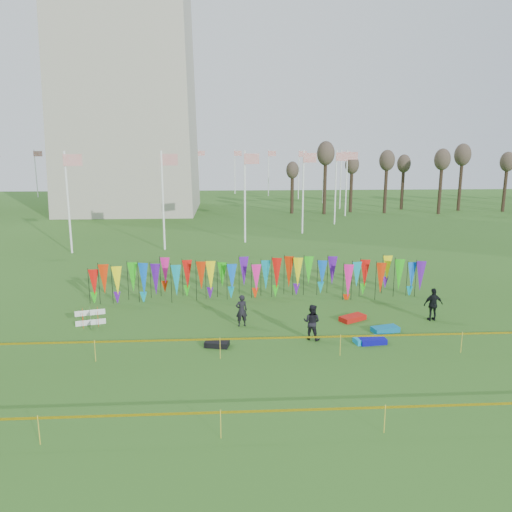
{
  "coord_description": "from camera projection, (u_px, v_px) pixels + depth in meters",
  "views": [
    {
      "loc": [
        -1.64,
        -19.82,
        8.18
      ],
      "look_at": [
        -0.09,
        6.0,
        2.59
      ],
      "focal_mm": 35.0,
      "sensor_mm": 36.0,
      "label": 1
    }
  ],
  "objects": [
    {
      "name": "caution_tape_near",
      "position": [
        264.0,
        339.0,
        19.76
      ],
      "size": [
        26.0,
        0.02,
        0.9
      ],
      "color": "#DABA04",
      "rests_on": "ground"
    },
    {
      "name": "person_mid",
      "position": [
        312.0,
        322.0,
        21.67
      ],
      "size": [
        0.9,
        0.77,
        1.58
      ],
      "primitive_type": "imported",
      "rotation": [
        0.0,
        0.0,
        2.68
      ],
      "color": "black",
      "rests_on": "ground"
    },
    {
      "name": "kite_bag_blue",
      "position": [
        372.0,
        341.0,
        21.36
      ],
      "size": [
        1.19,
        0.72,
        0.24
      ],
      "primitive_type": "cube",
      "rotation": [
        0.0,
        0.0,
        0.12
      ],
      "color": "#0A0AA4",
      "rests_on": "ground"
    },
    {
      "name": "kite_bag_turquoise",
      "position": [
        367.0,
        340.0,
        21.42
      ],
      "size": [
        1.21,
        0.77,
        0.22
      ],
      "primitive_type": "cube",
      "rotation": [
        0.0,
        0.0,
        0.19
      ],
      "color": "#0E96D4",
      "rests_on": "ground"
    },
    {
      "name": "ground",
      "position": [
        267.0,
        345.0,
        21.16
      ],
      "size": [
        160.0,
        160.0,
        0.0
      ],
      "primitive_type": "plane",
      "color": "#2B5618",
      "rests_on": "ground"
    },
    {
      "name": "box_kite",
      "position": [
        90.0,
        318.0,
        23.46
      ],
      "size": [
        0.69,
        0.69,
        0.77
      ],
      "rotation": [
        0.0,
        0.0,
        0.26
      ],
      "color": "red",
      "rests_on": "ground"
    },
    {
      "name": "flagpole_ring",
      "position": [
        133.0,
        180.0,
        66.33
      ],
      "size": [
        57.4,
        56.16,
        8.0
      ],
      "color": "white",
      "rests_on": "ground"
    },
    {
      "name": "kite_bag_black",
      "position": [
        217.0,
        344.0,
        21.02
      ],
      "size": [
        1.09,
        0.78,
        0.23
      ],
      "primitive_type": "cube",
      "rotation": [
        0.0,
        0.0,
        -0.22
      ],
      "color": "black",
      "rests_on": "ground"
    },
    {
      "name": "tree_line",
      "position": [
        485.0,
        164.0,
        64.66
      ],
      "size": [
        53.92,
        1.92,
        7.84
      ],
      "color": "#38281C",
      "rests_on": "ground"
    },
    {
      "name": "kite_bag_teal",
      "position": [
        385.0,
        329.0,
        22.7
      ],
      "size": [
        1.33,
        0.87,
        0.23
      ],
      "primitive_type": "cube",
      "rotation": [
        0.0,
        0.0,
        0.25
      ],
      "color": "#0B6EA2",
      "rests_on": "ground"
    },
    {
      "name": "banner_row",
      "position": [
        262.0,
        277.0,
        27.65
      ],
      "size": [
        18.64,
        0.64,
        2.09
      ],
      "color": "black",
      "rests_on": "ground"
    },
    {
      "name": "person_right",
      "position": [
        433.0,
        304.0,
        24.07
      ],
      "size": [
        0.98,
        0.6,
        1.61
      ],
      "primitive_type": "imported",
      "rotation": [
        0.0,
        0.0,
        3.21
      ],
      "color": "black",
      "rests_on": "ground"
    },
    {
      "name": "person_left",
      "position": [
        242.0,
        311.0,
        23.3
      ],
      "size": [
        0.63,
        0.51,
        1.52
      ],
      "primitive_type": "imported",
      "rotation": [
        0.0,
        0.0,
        3.35
      ],
      "color": "black",
      "rests_on": "ground"
    },
    {
      "name": "caution_tape_far",
      "position": [
        278.0,
        412.0,
        14.3
      ],
      "size": [
        26.0,
        0.02,
        0.9
      ],
      "color": "#DABA04",
      "rests_on": "ground"
    },
    {
      "name": "kite_bag_red",
      "position": [
        353.0,
        318.0,
        24.2
      ],
      "size": [
        1.43,
        1.19,
        0.24
      ],
      "primitive_type": "cube",
      "rotation": [
        0.0,
        0.0,
        0.54
      ],
      "color": "red",
      "rests_on": "ground"
    }
  ]
}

